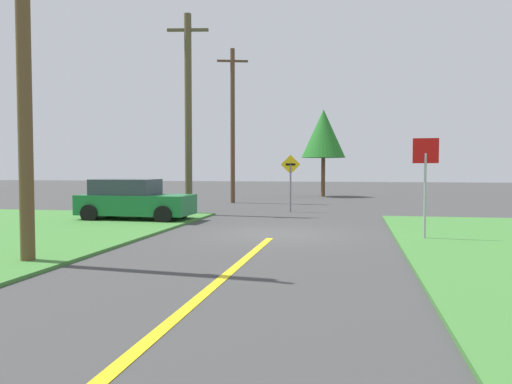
{
  "coord_description": "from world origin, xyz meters",
  "views": [
    {
      "loc": [
        2.38,
        -15.59,
        2.06
      ],
      "look_at": [
        -1.0,
        2.05,
        1.21
      ],
      "focal_mm": 35.8,
      "sensor_mm": 36.0,
      "label": 1
    }
  ],
  "objects_px": {
    "stop_sign": "(425,170)",
    "parked_car_near_building": "(134,200)",
    "utility_pole_far": "(233,124)",
    "utility_pole_near": "(24,49)",
    "utility_pole_mid": "(188,113)",
    "direction_sign": "(291,176)",
    "oak_tree_left": "(323,134)"
  },
  "relations": [
    {
      "from": "stop_sign",
      "to": "utility_pole_mid",
      "type": "relative_size",
      "value": 0.33
    },
    {
      "from": "oak_tree_left",
      "to": "utility_pole_mid",
      "type": "bearing_deg",
      "value": -108.08
    },
    {
      "from": "utility_pole_near",
      "to": "parked_car_near_building",
      "type": "bearing_deg",
      "value": 99.86
    },
    {
      "from": "oak_tree_left",
      "to": "parked_car_near_building",
      "type": "bearing_deg",
      "value": -108.92
    },
    {
      "from": "parked_car_near_building",
      "to": "utility_pole_near",
      "type": "height_order",
      "value": "utility_pole_near"
    },
    {
      "from": "stop_sign",
      "to": "parked_car_near_building",
      "type": "relative_size",
      "value": 0.66
    },
    {
      "from": "utility_pole_mid",
      "to": "oak_tree_left",
      "type": "relative_size",
      "value": 1.4
    },
    {
      "from": "utility_pole_mid",
      "to": "direction_sign",
      "type": "height_order",
      "value": "utility_pole_mid"
    },
    {
      "from": "parked_car_near_building",
      "to": "utility_pole_near",
      "type": "relative_size",
      "value": 0.49
    },
    {
      "from": "utility_pole_near",
      "to": "utility_pole_far",
      "type": "relative_size",
      "value": 0.99
    },
    {
      "from": "parked_car_near_building",
      "to": "stop_sign",
      "type": "bearing_deg",
      "value": -17.87
    },
    {
      "from": "parked_car_near_building",
      "to": "oak_tree_left",
      "type": "relative_size",
      "value": 0.7
    },
    {
      "from": "utility_pole_far",
      "to": "oak_tree_left",
      "type": "height_order",
      "value": "utility_pole_far"
    },
    {
      "from": "parked_car_near_building",
      "to": "direction_sign",
      "type": "bearing_deg",
      "value": 43.5
    },
    {
      "from": "utility_pole_far",
      "to": "oak_tree_left",
      "type": "xyz_separation_m",
      "value": [
        4.83,
        7.58,
        -0.16
      ]
    },
    {
      "from": "parked_car_near_building",
      "to": "direction_sign",
      "type": "distance_m",
      "value": 7.53
    },
    {
      "from": "parked_car_near_building",
      "to": "utility_pole_far",
      "type": "relative_size",
      "value": 0.49
    },
    {
      "from": "utility_pole_far",
      "to": "direction_sign",
      "type": "height_order",
      "value": "utility_pole_far"
    },
    {
      "from": "stop_sign",
      "to": "direction_sign",
      "type": "height_order",
      "value": "stop_sign"
    },
    {
      "from": "stop_sign",
      "to": "utility_pole_mid",
      "type": "distance_m",
      "value": 11.44
    },
    {
      "from": "parked_car_near_building",
      "to": "utility_pole_far",
      "type": "bearing_deg",
      "value": 83.31
    },
    {
      "from": "oak_tree_left",
      "to": "utility_pole_far",
      "type": "bearing_deg",
      "value": -122.49
    },
    {
      "from": "utility_pole_near",
      "to": "utility_pole_mid",
      "type": "distance_m",
      "value": 11.68
    },
    {
      "from": "parked_car_near_building",
      "to": "utility_pole_near",
      "type": "xyz_separation_m",
      "value": [
        1.52,
        -8.73,
        3.77
      ]
    },
    {
      "from": "utility_pole_mid",
      "to": "utility_pole_far",
      "type": "bearing_deg",
      "value": 88.85
    },
    {
      "from": "parked_car_near_building",
      "to": "direction_sign",
      "type": "height_order",
      "value": "direction_sign"
    },
    {
      "from": "stop_sign",
      "to": "utility_pole_mid",
      "type": "height_order",
      "value": "utility_pole_mid"
    },
    {
      "from": "stop_sign",
      "to": "parked_car_near_building",
      "type": "height_order",
      "value": "stop_sign"
    },
    {
      "from": "utility_pole_near",
      "to": "utility_pole_mid",
      "type": "height_order",
      "value": "utility_pole_near"
    },
    {
      "from": "utility_pole_mid",
      "to": "direction_sign",
      "type": "distance_m",
      "value": 5.51
    },
    {
      "from": "utility_pole_near",
      "to": "direction_sign",
      "type": "relative_size",
      "value": 3.34
    },
    {
      "from": "stop_sign",
      "to": "utility_pole_near",
      "type": "distance_m",
      "value": 10.58
    }
  ]
}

